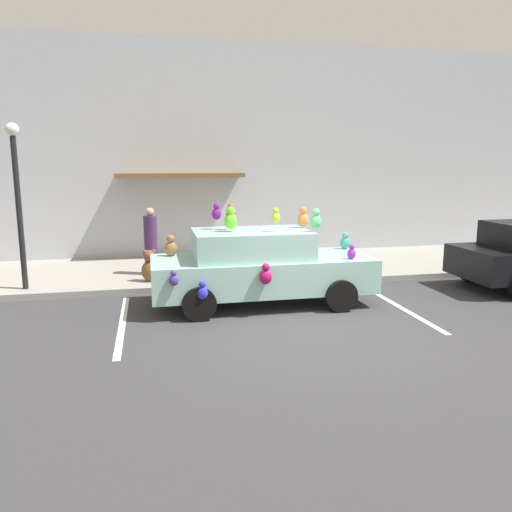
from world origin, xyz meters
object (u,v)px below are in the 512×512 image
object	(u,v)px
plush_covered_car	(259,266)
street_lamp_post	(17,188)
teddy_bear_on_sidewalk	(150,267)
pedestrian_near_shopfront	(151,244)

from	to	relation	value
plush_covered_car	street_lamp_post	xyz separation A→B (m)	(-4.91, 1.74, 1.56)
street_lamp_post	teddy_bear_on_sidewalk	bearing A→B (deg)	3.31
teddy_bear_on_sidewalk	pedestrian_near_shopfront	size ratio (longest dim) A/B	0.46
pedestrian_near_shopfront	teddy_bear_on_sidewalk	bearing A→B (deg)	-93.21
teddy_bear_on_sidewalk	plush_covered_car	bearing A→B (deg)	-40.63
teddy_bear_on_sidewalk	street_lamp_post	size ratio (longest dim) A/B	0.21
plush_covered_car	street_lamp_post	bearing A→B (deg)	160.53
plush_covered_car	teddy_bear_on_sidewalk	xyz separation A→B (m)	(-2.20, 1.89, -0.30)
teddy_bear_on_sidewalk	pedestrian_near_shopfront	distance (m)	0.89
street_lamp_post	pedestrian_near_shopfront	world-z (taller)	street_lamp_post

